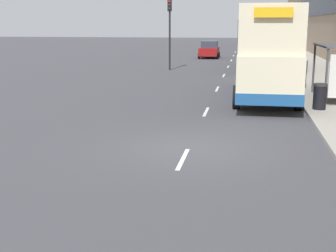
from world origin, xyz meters
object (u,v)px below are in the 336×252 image
double_decker_bus_near (266,51)px  car_0 (260,48)px  car_2 (209,50)px  pedestrian_1 (304,72)px  car_1 (253,41)px  double_decker_bus_ahead (260,40)px  litter_bin (320,96)px  traffic_light_far_kerb (170,22)px

double_decker_bus_near → car_0: size_ratio=2.45×
car_2 → pedestrian_1: pedestrian_1 is taller
car_1 → car_2: (-4.70, -29.68, 0.05)m
car_1 → pedestrian_1: 53.44m
double_decker_bus_ahead → pedestrian_1: double_decker_bus_ahead is taller
double_decker_bus_ahead → litter_bin: (2.05, -18.53, -1.61)m
car_1 → traffic_light_far_kerb: 43.97m
double_decker_bus_near → car_0: (0.43, 32.12, -1.43)m
double_decker_bus_near → car_1: 56.45m
double_decker_bus_near → car_1: double_decker_bus_near is taller
double_decker_bus_near → traffic_light_far_kerb: 14.82m
double_decker_bus_ahead → car_2: bearing=112.6°
double_decker_bus_near → car_2: 27.24m
pedestrian_1 → car_2: bearing=106.6°
double_decker_bus_ahead → car_2: size_ratio=2.48×
car_1 → pedestrian_1: pedestrian_1 is taller
car_1 → double_decker_bus_ahead: bearing=-89.7°
car_0 → double_decker_bus_ahead: bearing=-91.3°
car_1 → pedestrian_1: (2.37, -53.39, 0.18)m
double_decker_bus_ahead → car_1: size_ratio=2.57×
traffic_light_far_kerb → litter_bin: bearing=-61.8°
car_2 → pedestrian_1: bearing=106.6°
car_2 → traffic_light_far_kerb: bearing=81.8°
double_decker_bus_near → double_decker_bus_ahead: 14.91m
double_decker_bus_ahead → car_0: double_decker_bus_ahead is taller
double_decker_bus_ahead → litter_bin: bearing=-83.7°
double_decker_bus_ahead → litter_bin: double_decker_bus_ahead is taller
car_1 → car_2: 30.05m
car_0 → litter_bin: size_ratio=4.12×
car_1 → litter_bin: bearing=-87.8°
litter_bin → traffic_light_far_kerb: (-8.95, 16.68, 2.98)m
car_0 → litter_bin: 35.78m
litter_bin → traffic_light_far_kerb: traffic_light_far_kerb is taller
pedestrian_1 → litter_bin: (-0.09, -6.66, -0.34)m
car_0 → pedestrian_1: (1.73, -29.08, 0.15)m
double_decker_bus_near → car_1: bearing=90.2°
car_0 → car_1: bearing=91.5°
traffic_light_far_kerb → car_2: bearing=81.8°
car_0 → car_1: (-0.64, 24.31, -0.03)m
double_decker_bus_near → pedestrian_1: bearing=54.6°
double_decker_bus_ahead → car_2: double_decker_bus_ahead is taller
car_1 → car_2: car_2 is taller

